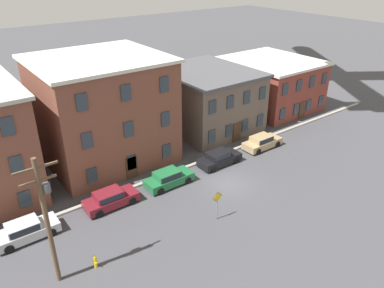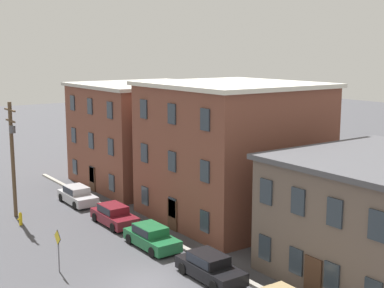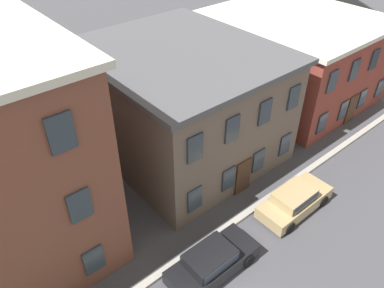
% 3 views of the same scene
% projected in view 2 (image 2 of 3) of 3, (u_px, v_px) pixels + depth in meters
% --- Properties ---
extents(ground_plane, '(200.00, 200.00, 0.00)m').
position_uv_depth(ground_plane, '(147.00, 283.00, 29.02)').
color(ground_plane, '#424247').
extents(kerb_strip, '(56.00, 0.36, 0.16)m').
position_uv_depth(kerb_strip, '(212.00, 263.00, 31.58)').
color(kerb_strip, '#9E998E').
rests_on(kerb_strip, ground_plane).
extents(apartment_corner, '(11.99, 12.06, 9.49)m').
position_uv_depth(apartment_corner, '(148.00, 133.00, 50.66)').
color(apartment_corner, brown).
rests_on(apartment_corner, ground_plane).
extents(apartment_midblock, '(11.82, 11.03, 10.19)m').
position_uv_depth(apartment_midblock, '(232.00, 151.00, 39.77)').
color(apartment_midblock, brown).
rests_on(apartment_midblock, ground_plane).
extents(apartment_far, '(9.97, 11.54, 6.76)m').
position_uv_depth(apartment_far, '(383.00, 215.00, 29.81)').
color(apartment_far, '#66564C').
rests_on(apartment_far, ground_plane).
extents(car_silver, '(4.40, 1.92, 1.43)m').
position_uv_depth(car_silver, '(77.00, 195.00, 44.06)').
color(car_silver, '#B7B7BC').
rests_on(car_silver, ground_plane).
extents(car_maroon, '(4.40, 1.92, 1.43)m').
position_uv_depth(car_maroon, '(114.00, 214.00, 38.74)').
color(car_maroon, maroon).
rests_on(car_maroon, ground_plane).
extents(car_green, '(4.40, 1.92, 1.43)m').
position_uv_depth(car_green, '(151.00, 236.00, 34.20)').
color(car_green, '#1E6638').
rests_on(car_green, ground_plane).
extents(car_black, '(4.40, 1.92, 1.43)m').
position_uv_depth(car_black, '(210.00, 266.00, 29.45)').
color(car_black, black).
rests_on(car_black, ground_plane).
extents(caution_sign, '(0.92, 0.08, 2.53)m').
position_uv_depth(caution_sign, '(58.00, 244.00, 30.19)').
color(caution_sign, slate).
rests_on(caution_sign, ground_plane).
extents(utility_pole, '(2.40, 0.44, 8.75)m').
position_uv_depth(utility_pole, '(13.00, 153.00, 39.88)').
color(utility_pole, brown).
rests_on(utility_pole, ground_plane).
extents(fire_hydrant, '(0.24, 0.34, 0.96)m').
position_uv_depth(fire_hydrant, '(20.00, 219.00, 38.62)').
color(fire_hydrant, yellow).
rests_on(fire_hydrant, ground_plane).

